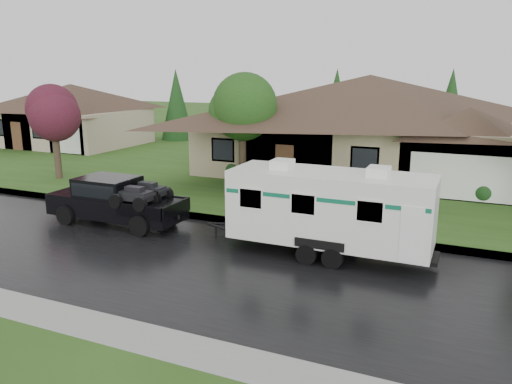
# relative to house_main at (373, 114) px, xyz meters

# --- Properties ---
(ground) EXTENTS (140.00, 140.00, 0.00)m
(ground) POSITION_rel_house_main_xyz_m (-2.29, -13.84, -3.59)
(ground) COLOR #2A4D18
(ground) RESTS_ON ground
(road) EXTENTS (140.00, 8.00, 0.01)m
(road) POSITION_rel_house_main_xyz_m (-2.29, -15.84, -3.59)
(road) COLOR black
(road) RESTS_ON ground
(curb) EXTENTS (140.00, 0.50, 0.15)m
(curb) POSITION_rel_house_main_xyz_m (-2.29, -11.59, -3.52)
(curb) COLOR gray
(curb) RESTS_ON ground
(lawn) EXTENTS (140.00, 26.00, 0.15)m
(lawn) POSITION_rel_house_main_xyz_m (-2.29, 1.16, -3.52)
(lawn) COLOR #2A4D18
(lawn) RESTS_ON ground
(house_main) EXTENTS (19.44, 10.80, 6.90)m
(house_main) POSITION_rel_house_main_xyz_m (0.00, 0.00, 0.00)
(house_main) COLOR tan
(house_main) RESTS_ON lawn
(house_far) EXTENTS (10.80, 8.64, 5.80)m
(house_far) POSITION_rel_house_main_xyz_m (-24.07, 2.02, -0.62)
(house_far) COLOR tan
(house_far) RESTS_ON lawn
(tree_left_green) EXTENTS (3.36, 3.36, 5.56)m
(tree_left_green) POSITION_rel_house_main_xyz_m (-5.58, -5.63, 0.41)
(tree_left_green) COLOR #382B1E
(tree_left_green) RESTS_ON lawn
(tree_red) EXTENTS (3.04, 3.04, 5.03)m
(tree_red) POSITION_rel_house_main_xyz_m (-15.61, -8.33, 0.04)
(tree_red) COLOR #382B1E
(tree_red) RESTS_ON lawn
(shrub_row) EXTENTS (13.60, 1.00, 1.00)m
(shrub_row) POSITION_rel_house_main_xyz_m (-0.29, -4.54, -2.94)
(shrub_row) COLOR #143814
(shrub_row) RESTS_ON lawn
(pickup_truck) EXTENTS (5.59, 2.12, 1.86)m
(pickup_truck) POSITION_rel_house_main_xyz_m (-7.51, -13.55, -2.59)
(pickup_truck) COLOR black
(pickup_truck) RESTS_ON ground
(travel_trailer) EXTENTS (6.90, 2.42, 3.09)m
(travel_trailer) POSITION_rel_house_main_xyz_m (1.30, -13.55, -1.95)
(travel_trailer) COLOR white
(travel_trailer) RESTS_ON ground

